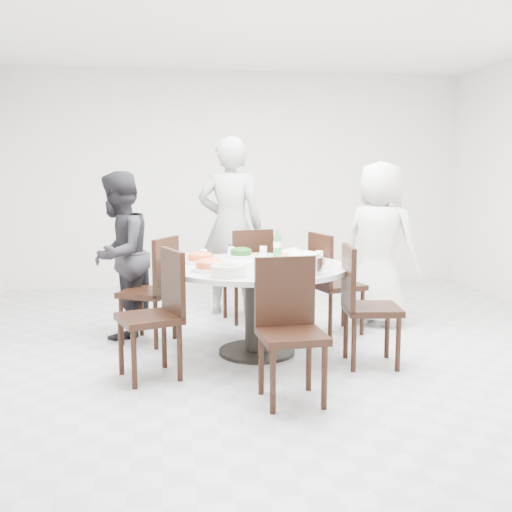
{
  "coord_description": "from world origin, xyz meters",
  "views": [
    {
      "loc": [
        -0.95,
        -4.92,
        1.53
      ],
      "look_at": [
        -0.22,
        -0.04,
        0.82
      ],
      "focal_mm": 42.0,
      "sensor_mm": 36.0,
      "label": 1
    }
  ],
  "objects": [
    {
      "name": "tea_cups",
      "position": [
        -0.24,
        0.56,
        0.79
      ],
      "size": [
        0.07,
        0.07,
        0.08
      ],
      "primitive_type": "cylinder",
      "color": "white",
      "rests_on": "dining_table"
    },
    {
      "name": "chair_s",
      "position": [
        -0.15,
        -1.18,
        0.47
      ],
      "size": [
        0.45,
        0.45,
        0.95
      ],
      "primitive_type": "cube",
      "rotation": [
        0.0,
        0.0,
        6.35
      ],
      "color": "black",
      "rests_on": "floor"
    },
    {
      "name": "chopsticks",
      "position": [
        -0.24,
        0.6,
        0.76
      ],
      "size": [
        0.24,
        0.04,
        0.01
      ],
      "primitive_type": null,
      "color": "tan",
      "rests_on": "dining_table"
    },
    {
      "name": "wall_back",
      "position": [
        0.0,
        3.0,
        1.4
      ],
      "size": [
        6.0,
        0.01,
        2.8
      ],
      "primitive_type": "cube",
      "color": "white",
      "rests_on": "ground"
    },
    {
      "name": "chair_sw",
      "position": [
        -1.09,
        -0.57,
        0.47
      ],
      "size": [
        0.54,
        0.54,
        0.95
      ],
      "primitive_type": "cube",
      "rotation": [
        0.0,
        0.0,
        5.05
      ],
      "color": "black",
      "rests_on": "floor"
    },
    {
      "name": "chair_n",
      "position": [
        -0.16,
        1.03,
        0.47
      ],
      "size": [
        0.51,
        0.51,
        0.95
      ],
      "primitive_type": "cube",
      "rotation": [
        0.0,
        0.0,
        3.38
      ],
      "color": "black",
      "rests_on": "floor"
    },
    {
      "name": "chair_nw",
      "position": [
        -1.13,
        0.37,
        0.47
      ],
      "size": [
        0.57,
        0.57,
        0.95
      ],
      "primitive_type": "cube",
      "rotation": [
        0.0,
        0.0,
        4.22
      ],
      "color": "black",
      "rests_on": "floor"
    },
    {
      "name": "dish_orange",
      "position": [
        -0.68,
        0.11,
        0.79
      ],
      "size": [
        0.28,
        0.28,
        0.07
      ],
      "primitive_type": "cylinder",
      "color": "white",
      "rests_on": "dining_table"
    },
    {
      "name": "floor",
      "position": [
        0.0,
        0.0,
        0.0
      ],
      "size": [
        6.0,
        6.0,
        0.01
      ],
      "primitive_type": "cube",
      "color": "#BBBBC0",
      "rests_on": "ground"
    },
    {
      "name": "dining_table",
      "position": [
        -0.22,
        -0.09,
        0.38
      ],
      "size": [
        1.5,
        1.5,
        0.75
      ],
      "primitive_type": "cylinder",
      "color": "silver",
      "rests_on": "floor"
    },
    {
      "name": "diner_left",
      "position": [
        -1.39,
        0.63,
        0.76
      ],
      "size": [
        0.77,
        0.88,
        1.52
      ],
      "primitive_type": "imported",
      "rotation": [
        0.0,
        0.0,
        4.4
      ],
      "color": "black",
      "rests_on": "floor"
    },
    {
      "name": "chair_se",
      "position": [
        0.63,
        -0.52,
        0.47
      ],
      "size": [
        0.47,
        0.47,
        0.95
      ],
      "primitive_type": "cube",
      "rotation": [
        0.0,
        0.0,
        7.74
      ],
      "color": "black",
      "rests_on": "floor"
    },
    {
      "name": "dish_redbrown",
      "position": [
        0.19,
        -0.26,
        0.79
      ],
      "size": [
        0.31,
        0.31,
        0.08
      ],
      "primitive_type": "cylinder",
      "color": "white",
      "rests_on": "dining_table"
    },
    {
      "name": "beverage_bottle",
      "position": [
        0.04,
        0.41,
        0.87
      ],
      "size": [
        0.07,
        0.07,
        0.24
      ],
      "primitive_type": "cylinder",
      "color": "#327D44",
      "rests_on": "dining_table"
    },
    {
      "name": "dish_greens",
      "position": [
        -0.3,
        0.36,
        0.78
      ],
      "size": [
        0.25,
        0.25,
        0.06
      ],
      "primitive_type": "cylinder",
      "color": "white",
      "rests_on": "dining_table"
    },
    {
      "name": "diner_right",
      "position": [
        1.13,
        0.71,
        0.81
      ],
      "size": [
        0.92,
        0.93,
        1.62
      ],
      "primitive_type": "imported",
      "rotation": [
        0.0,
        0.0,
        2.33
      ],
      "color": "silver",
      "rests_on": "floor"
    },
    {
      "name": "rice_bowl",
      "position": [
        0.07,
        -0.51,
        0.81
      ],
      "size": [
        0.3,
        0.3,
        0.13
      ],
      "primitive_type": "cylinder",
      "color": "silver",
      "rests_on": "dining_table"
    },
    {
      "name": "chair_ne",
      "position": [
        0.63,
        0.44,
        0.47
      ],
      "size": [
        0.51,
        0.51,
        0.95
      ],
      "primitive_type": "cube",
      "rotation": [
        0.0,
        0.0,
        1.82
      ],
      "color": "black",
      "rests_on": "floor"
    },
    {
      "name": "ceiling",
      "position": [
        0.0,
        0.0,
        2.8
      ],
      "size": [
        6.0,
        6.0,
        0.01
      ],
      "primitive_type": "cube",
      "color": "white",
      "rests_on": "ground"
    },
    {
      "name": "dish_tofu",
      "position": [
        -0.62,
        -0.31,
        0.79
      ],
      "size": [
        0.29,
        0.29,
        0.07
      ],
      "primitive_type": "cylinder",
      "color": "white",
      "rests_on": "dining_table"
    },
    {
      "name": "dish_pale",
      "position": [
        0.14,
        0.18,
        0.78
      ],
      "size": [
        0.26,
        0.26,
        0.07
      ],
      "primitive_type": "cylinder",
      "color": "white",
      "rests_on": "dining_table"
    },
    {
      "name": "soup_bowl",
      "position": [
        -0.51,
        -0.57,
        0.79
      ],
      "size": [
        0.27,
        0.27,
        0.08
      ],
      "primitive_type": "cylinder",
      "color": "white",
      "rests_on": "dining_table"
    },
    {
      "name": "wall_front",
      "position": [
        0.0,
        -3.0,
        1.4
      ],
      "size": [
        6.0,
        0.01,
        2.8
      ],
      "primitive_type": "cube",
      "color": "white",
      "rests_on": "ground"
    },
    {
      "name": "diner_middle",
      "position": [
        -0.29,
        1.35,
        0.94
      ],
      "size": [
        0.76,
        0.59,
        1.88
      ],
      "primitive_type": "imported",
      "rotation": [
        0.0,
        0.0,
        2.92
      ],
      "color": "black",
      "rests_on": "floor"
    }
  ]
}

